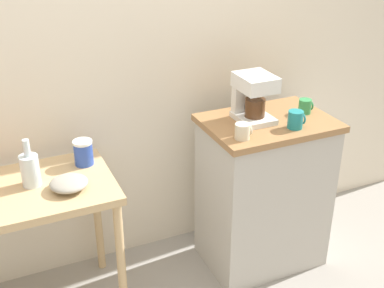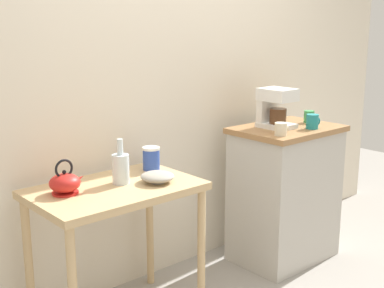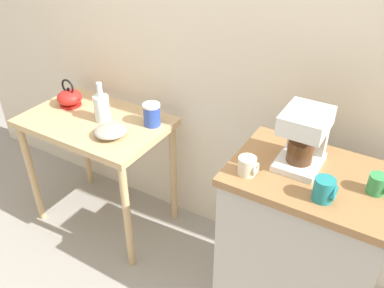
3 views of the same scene
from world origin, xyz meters
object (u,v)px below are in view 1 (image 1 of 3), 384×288
Objects in this scene: glass_carafe_vase at (30,169)px; mug_tall_green at (305,106)px; bowl_stoneware at (69,183)px; canister_enamel at (83,152)px; coffee_maker at (253,95)px; mug_small_cream at (243,131)px; mug_dark_teal at (296,120)px.

glass_carafe_vase is 1.51m from mug_tall_green.
mug_tall_green is at bearing 1.30° from bowl_stoneware.
canister_enamel is at bearing 20.87° from glass_carafe_vase.
bowl_stoneware is 0.70× the size of coffee_maker.
mug_small_cream reaches higher than bowl_stoneware.
mug_dark_teal reaches higher than mug_small_cream.
mug_small_cream is (1.02, -0.23, 0.11)m from glass_carafe_vase.
bowl_stoneware is 2.17× the size of mug_small_cream.
glass_carafe_vase is 0.30m from canister_enamel.
canister_enamel is at bearing 171.03° from coffee_maker.
mug_tall_green reaches higher than mug_small_cream.
coffee_maker is 0.28m from mug_small_cream.
mug_dark_teal is (0.15, -0.20, -0.09)m from coffee_maker.
canister_enamel is at bearing 171.23° from mug_tall_green.
glass_carafe_vase reaches higher than mug_tall_green.
coffee_maker reaches higher than glass_carafe_vase.
bowl_stoneware is at bearing -178.70° from mug_tall_green.
mug_dark_teal is 1.17× the size of mug_tall_green.
canister_enamel is 1.25m from mug_tall_green.
coffee_maker is (1.18, -0.04, 0.21)m from glass_carafe_vase.
canister_enamel is 0.94m from coffee_maker.
glass_carafe_vase is at bearing 176.85° from mug_tall_green.
glass_carafe_vase is 1.80× the size of canister_enamel.
glass_carafe_vase reaches higher than mug_small_cream.
coffee_maker reaches higher than mug_dark_teal.
mug_dark_teal is at bearing -138.26° from mug_tall_green.
canister_enamel is at bearing 60.69° from bowl_stoneware.
mug_dark_teal is 0.22m from mug_tall_green.
mug_dark_teal is (1.34, -0.23, 0.11)m from glass_carafe_vase.
mug_dark_teal is (1.06, -0.34, 0.13)m from canister_enamel.
bowl_stoneware is 1.91× the size of mug_dark_teal.
mug_tall_green reaches higher than bowl_stoneware.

